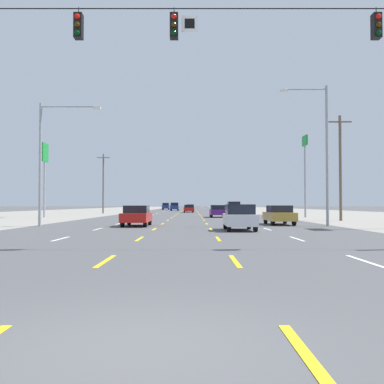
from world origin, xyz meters
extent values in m
plane|color=#4C4C4F|center=(0.00, 66.00, 0.00)|extent=(572.00, 572.00, 0.00)
cube|color=gray|center=(-24.75, 66.00, 0.00)|extent=(28.00, 440.00, 0.01)
cube|color=gray|center=(24.75, 66.00, 0.00)|extent=(28.00, 440.00, 0.01)
cube|color=white|center=(-5.25, 14.50, 0.01)|extent=(0.14, 2.60, 0.01)
cube|color=white|center=(-5.25, 22.00, 0.01)|extent=(0.14, 2.60, 0.01)
cube|color=white|center=(-5.25, 29.50, 0.01)|extent=(0.14, 2.60, 0.01)
cube|color=white|center=(-5.25, 37.00, 0.01)|extent=(0.14, 2.60, 0.01)
cube|color=white|center=(-5.25, 44.50, 0.01)|extent=(0.14, 2.60, 0.01)
cube|color=white|center=(-5.25, 52.00, 0.01)|extent=(0.14, 2.60, 0.01)
cube|color=white|center=(-5.25, 59.50, 0.01)|extent=(0.14, 2.60, 0.01)
cube|color=white|center=(-5.25, 67.00, 0.01)|extent=(0.14, 2.60, 0.01)
cube|color=white|center=(-5.25, 74.50, 0.01)|extent=(0.14, 2.60, 0.01)
cube|color=white|center=(-5.25, 82.00, 0.01)|extent=(0.14, 2.60, 0.01)
cube|color=white|center=(-5.25, 89.50, 0.01)|extent=(0.14, 2.60, 0.01)
cube|color=white|center=(-5.25, 97.00, 0.01)|extent=(0.14, 2.60, 0.01)
cube|color=white|center=(-5.25, 104.50, 0.01)|extent=(0.14, 2.60, 0.01)
cube|color=white|center=(-5.25, 112.00, 0.01)|extent=(0.14, 2.60, 0.01)
cube|color=white|center=(-5.25, 119.50, 0.01)|extent=(0.14, 2.60, 0.01)
cube|color=white|center=(-5.25, 127.00, 0.01)|extent=(0.14, 2.60, 0.01)
cube|color=white|center=(-5.25, 134.50, 0.01)|extent=(0.14, 2.60, 0.01)
cube|color=white|center=(-5.25, 142.00, 0.01)|extent=(0.14, 2.60, 0.01)
cube|color=white|center=(-5.25, 149.50, 0.01)|extent=(0.14, 2.60, 0.01)
cube|color=white|center=(-5.25, 157.00, 0.01)|extent=(0.14, 2.60, 0.01)
cube|color=white|center=(-5.25, 164.50, 0.01)|extent=(0.14, 2.60, 0.01)
cube|color=white|center=(-5.25, 172.00, 0.01)|extent=(0.14, 2.60, 0.01)
cube|color=white|center=(-5.25, 179.50, 0.01)|extent=(0.14, 2.60, 0.01)
cube|color=white|center=(-5.25, 187.00, 0.01)|extent=(0.14, 2.60, 0.01)
cube|color=white|center=(-5.25, 194.50, 0.01)|extent=(0.14, 2.60, 0.01)
cube|color=white|center=(-5.25, 202.00, 0.01)|extent=(0.14, 2.60, 0.01)
cube|color=white|center=(-5.25, 209.50, 0.01)|extent=(0.14, 2.60, 0.01)
cube|color=white|center=(-5.25, 217.00, 0.01)|extent=(0.14, 2.60, 0.01)
cube|color=yellow|center=(-1.75, 7.00, 0.01)|extent=(0.14, 2.60, 0.01)
cube|color=yellow|center=(-1.75, 14.50, 0.01)|extent=(0.14, 2.60, 0.01)
cube|color=yellow|center=(-1.75, 22.00, 0.01)|extent=(0.14, 2.60, 0.01)
cube|color=yellow|center=(-1.75, 29.50, 0.01)|extent=(0.14, 2.60, 0.01)
cube|color=yellow|center=(-1.75, 37.00, 0.01)|extent=(0.14, 2.60, 0.01)
cube|color=yellow|center=(-1.75, 44.50, 0.01)|extent=(0.14, 2.60, 0.01)
cube|color=yellow|center=(-1.75, 52.00, 0.01)|extent=(0.14, 2.60, 0.01)
cube|color=yellow|center=(-1.75, 59.50, 0.01)|extent=(0.14, 2.60, 0.01)
cube|color=yellow|center=(-1.75, 67.00, 0.01)|extent=(0.14, 2.60, 0.01)
cube|color=yellow|center=(-1.75, 74.50, 0.01)|extent=(0.14, 2.60, 0.01)
cube|color=yellow|center=(-1.75, 82.00, 0.01)|extent=(0.14, 2.60, 0.01)
cube|color=yellow|center=(-1.75, 89.50, 0.01)|extent=(0.14, 2.60, 0.01)
cube|color=yellow|center=(-1.75, 97.00, 0.01)|extent=(0.14, 2.60, 0.01)
cube|color=yellow|center=(-1.75, 104.50, 0.01)|extent=(0.14, 2.60, 0.01)
cube|color=yellow|center=(-1.75, 112.00, 0.01)|extent=(0.14, 2.60, 0.01)
cube|color=yellow|center=(-1.75, 119.50, 0.01)|extent=(0.14, 2.60, 0.01)
cube|color=yellow|center=(-1.75, 127.00, 0.01)|extent=(0.14, 2.60, 0.01)
cube|color=yellow|center=(-1.75, 134.50, 0.01)|extent=(0.14, 2.60, 0.01)
cube|color=yellow|center=(-1.75, 142.00, 0.01)|extent=(0.14, 2.60, 0.01)
cube|color=yellow|center=(-1.75, 149.50, 0.01)|extent=(0.14, 2.60, 0.01)
cube|color=yellow|center=(-1.75, 157.00, 0.01)|extent=(0.14, 2.60, 0.01)
cube|color=yellow|center=(-1.75, 164.50, 0.01)|extent=(0.14, 2.60, 0.01)
cube|color=yellow|center=(-1.75, 172.00, 0.01)|extent=(0.14, 2.60, 0.01)
cube|color=yellow|center=(-1.75, 179.50, 0.01)|extent=(0.14, 2.60, 0.01)
cube|color=yellow|center=(-1.75, 187.00, 0.01)|extent=(0.14, 2.60, 0.01)
cube|color=yellow|center=(-1.75, 194.50, 0.01)|extent=(0.14, 2.60, 0.01)
cube|color=yellow|center=(-1.75, 202.00, 0.01)|extent=(0.14, 2.60, 0.01)
cube|color=yellow|center=(-1.75, 209.50, 0.01)|extent=(0.14, 2.60, 0.01)
cube|color=yellow|center=(-1.75, 217.00, 0.01)|extent=(0.14, 2.60, 0.01)
cube|color=yellow|center=(1.75, -0.50, 0.01)|extent=(0.14, 2.60, 0.01)
cube|color=yellow|center=(1.75, 7.00, 0.01)|extent=(0.14, 2.60, 0.01)
cube|color=yellow|center=(1.75, 14.50, 0.01)|extent=(0.14, 2.60, 0.01)
cube|color=yellow|center=(1.75, 22.00, 0.01)|extent=(0.14, 2.60, 0.01)
cube|color=yellow|center=(1.75, 29.50, 0.01)|extent=(0.14, 2.60, 0.01)
cube|color=yellow|center=(1.75, 37.00, 0.01)|extent=(0.14, 2.60, 0.01)
cube|color=yellow|center=(1.75, 44.50, 0.01)|extent=(0.14, 2.60, 0.01)
cube|color=yellow|center=(1.75, 52.00, 0.01)|extent=(0.14, 2.60, 0.01)
cube|color=yellow|center=(1.75, 59.50, 0.01)|extent=(0.14, 2.60, 0.01)
cube|color=yellow|center=(1.75, 67.00, 0.01)|extent=(0.14, 2.60, 0.01)
cube|color=yellow|center=(1.75, 74.50, 0.01)|extent=(0.14, 2.60, 0.01)
cube|color=yellow|center=(1.75, 82.00, 0.01)|extent=(0.14, 2.60, 0.01)
cube|color=yellow|center=(1.75, 89.50, 0.01)|extent=(0.14, 2.60, 0.01)
cube|color=yellow|center=(1.75, 97.00, 0.01)|extent=(0.14, 2.60, 0.01)
cube|color=yellow|center=(1.75, 104.50, 0.01)|extent=(0.14, 2.60, 0.01)
cube|color=yellow|center=(1.75, 112.00, 0.01)|extent=(0.14, 2.60, 0.01)
cube|color=yellow|center=(1.75, 119.50, 0.01)|extent=(0.14, 2.60, 0.01)
cube|color=yellow|center=(1.75, 127.00, 0.01)|extent=(0.14, 2.60, 0.01)
cube|color=yellow|center=(1.75, 134.50, 0.01)|extent=(0.14, 2.60, 0.01)
cube|color=yellow|center=(1.75, 142.00, 0.01)|extent=(0.14, 2.60, 0.01)
cube|color=yellow|center=(1.75, 149.50, 0.01)|extent=(0.14, 2.60, 0.01)
cube|color=yellow|center=(1.75, 157.00, 0.01)|extent=(0.14, 2.60, 0.01)
cube|color=yellow|center=(1.75, 164.50, 0.01)|extent=(0.14, 2.60, 0.01)
cube|color=yellow|center=(1.75, 172.00, 0.01)|extent=(0.14, 2.60, 0.01)
cube|color=yellow|center=(1.75, 179.50, 0.01)|extent=(0.14, 2.60, 0.01)
cube|color=yellow|center=(1.75, 187.00, 0.01)|extent=(0.14, 2.60, 0.01)
cube|color=yellow|center=(1.75, 194.50, 0.01)|extent=(0.14, 2.60, 0.01)
cube|color=yellow|center=(1.75, 202.00, 0.01)|extent=(0.14, 2.60, 0.01)
cube|color=yellow|center=(1.75, 209.50, 0.01)|extent=(0.14, 2.60, 0.01)
cube|color=yellow|center=(1.75, 217.00, 0.01)|extent=(0.14, 2.60, 0.01)
cube|color=white|center=(5.25, 7.00, 0.01)|extent=(0.14, 2.60, 0.01)
cube|color=white|center=(5.25, 14.50, 0.01)|extent=(0.14, 2.60, 0.01)
cube|color=white|center=(5.25, 22.00, 0.01)|extent=(0.14, 2.60, 0.01)
cube|color=white|center=(5.25, 29.50, 0.01)|extent=(0.14, 2.60, 0.01)
cube|color=white|center=(5.25, 37.00, 0.01)|extent=(0.14, 2.60, 0.01)
cube|color=white|center=(5.25, 44.50, 0.01)|extent=(0.14, 2.60, 0.01)
cube|color=white|center=(5.25, 52.00, 0.01)|extent=(0.14, 2.60, 0.01)
cube|color=white|center=(5.25, 59.50, 0.01)|extent=(0.14, 2.60, 0.01)
cube|color=white|center=(5.25, 67.00, 0.01)|extent=(0.14, 2.60, 0.01)
cube|color=white|center=(5.25, 74.50, 0.01)|extent=(0.14, 2.60, 0.01)
cube|color=white|center=(5.25, 82.00, 0.01)|extent=(0.14, 2.60, 0.01)
cube|color=white|center=(5.25, 89.50, 0.01)|extent=(0.14, 2.60, 0.01)
cube|color=white|center=(5.25, 97.00, 0.01)|extent=(0.14, 2.60, 0.01)
cube|color=white|center=(5.25, 104.50, 0.01)|extent=(0.14, 2.60, 0.01)
cube|color=white|center=(5.25, 112.00, 0.01)|extent=(0.14, 2.60, 0.01)
cube|color=white|center=(5.25, 119.50, 0.01)|extent=(0.14, 2.60, 0.01)
cube|color=white|center=(5.25, 127.00, 0.01)|extent=(0.14, 2.60, 0.01)
cube|color=white|center=(5.25, 134.50, 0.01)|extent=(0.14, 2.60, 0.01)
cube|color=white|center=(5.25, 142.00, 0.01)|extent=(0.14, 2.60, 0.01)
cube|color=white|center=(5.25, 149.50, 0.01)|extent=(0.14, 2.60, 0.01)
cube|color=white|center=(5.25, 157.00, 0.01)|extent=(0.14, 2.60, 0.01)
cube|color=white|center=(5.25, 164.50, 0.01)|extent=(0.14, 2.60, 0.01)
cube|color=white|center=(5.25, 172.00, 0.01)|extent=(0.14, 2.60, 0.01)
cube|color=white|center=(5.25, 179.50, 0.01)|extent=(0.14, 2.60, 0.01)
cube|color=white|center=(5.25, 187.00, 0.01)|extent=(0.14, 2.60, 0.01)
cube|color=white|center=(5.25, 194.50, 0.01)|extent=(0.14, 2.60, 0.01)
cube|color=white|center=(5.25, 202.00, 0.01)|extent=(0.14, 2.60, 0.01)
cube|color=white|center=(5.25, 209.50, 0.01)|extent=(0.14, 2.60, 0.01)
cube|color=white|center=(5.25, 217.00, 0.01)|extent=(0.14, 2.60, 0.01)
cylinder|color=black|center=(0.00, 10.96, 8.74)|extent=(26.17, 0.04, 0.04)
cube|color=white|center=(0.50, 10.90, 8.15)|extent=(0.60, 0.04, 0.60)
cube|color=black|center=(0.50, 10.88, 8.15)|extent=(0.36, 0.01, 0.36)
cube|color=black|center=(7.32, 10.86, 8.04)|extent=(0.30, 0.34, 0.92)
cylinder|color=black|center=(7.32, 10.86, 8.62)|extent=(0.03, 0.03, 0.24)
sphere|color=red|center=(7.32, 10.68, 8.32)|extent=(0.20, 0.20, 0.20)
sphere|color=#352202|center=(7.32, 10.68, 8.02)|extent=(0.20, 0.20, 0.20)
sphere|color=black|center=(7.32, 10.68, 7.72)|extent=(0.20, 0.20, 0.20)
cube|color=black|center=(-3.56, 10.86, 8.04)|extent=(0.30, 0.34, 0.92)
cylinder|color=black|center=(-3.56, 10.86, 8.62)|extent=(0.03, 0.03, 0.24)
sphere|color=red|center=(-3.56, 10.68, 8.32)|extent=(0.20, 0.20, 0.20)
sphere|color=#352202|center=(-3.56, 10.68, 8.02)|extent=(0.20, 0.20, 0.20)
sphere|color=black|center=(-3.56, 10.68, 7.72)|extent=(0.20, 0.20, 0.20)
cube|color=black|center=(-0.07, 10.86, 8.04)|extent=(0.30, 0.34, 0.92)
cylinder|color=black|center=(-0.07, 10.86, 8.62)|extent=(0.03, 0.03, 0.24)
sphere|color=red|center=(-0.07, 10.68, 8.32)|extent=(0.20, 0.20, 0.20)
sphere|color=#352202|center=(-0.07, 10.68, 8.02)|extent=(0.20, 0.20, 0.20)
sphere|color=black|center=(-0.07, 10.68, 7.72)|extent=(0.20, 0.20, 0.20)
cube|color=silver|center=(3.40, 20.87, 0.63)|extent=(1.72, 3.90, 0.66)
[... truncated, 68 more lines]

